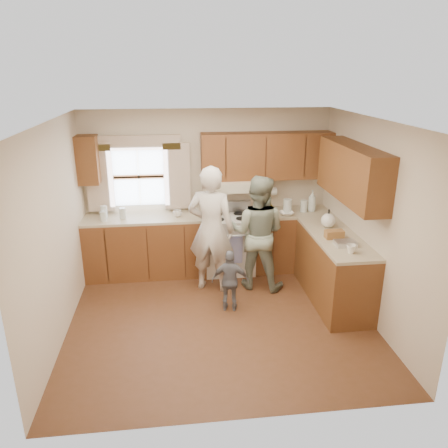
{
  "coord_description": "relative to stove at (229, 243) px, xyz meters",
  "views": [
    {
      "loc": [
        -0.53,
        -4.89,
        3.04
      ],
      "look_at": [
        0.1,
        0.4,
        1.15
      ],
      "focal_mm": 35.0,
      "sensor_mm": 36.0,
      "label": 1
    }
  ],
  "objects": [
    {
      "name": "child",
      "position": [
        -0.14,
        -1.23,
        -0.04
      ],
      "size": [
        0.53,
        0.3,
        0.85
      ],
      "primitive_type": "imported",
      "rotation": [
        0.0,
        0.0,
        2.95
      ],
      "color": "slate",
      "rests_on": "ground"
    },
    {
      "name": "stove",
      "position": [
        0.0,
        0.0,
        0.0
      ],
      "size": [
        0.76,
        0.67,
        1.07
      ],
      "color": "silver",
      "rests_on": "ground"
    },
    {
      "name": "woman_right",
      "position": [
        0.34,
        -0.59,
        0.37
      ],
      "size": [
        0.99,
        0.9,
        1.67
      ],
      "primitive_type": "imported",
      "rotation": [
        0.0,
        0.0,
        2.74
      ],
      "color": "#2A4736",
      "rests_on": "ground"
    },
    {
      "name": "kitchen_fixtures",
      "position": [
        0.31,
        -0.36,
        0.37
      ],
      "size": [
        3.8,
        2.25,
        2.15
      ],
      "color": "#4A240F",
      "rests_on": "ground"
    },
    {
      "name": "woman_left",
      "position": [
        -0.33,
        -0.59,
        0.45
      ],
      "size": [
        0.78,
        0.64,
        1.83
      ],
      "primitive_type": "imported",
      "rotation": [
        0.0,
        0.0,
        2.8
      ],
      "color": "beige",
      "rests_on": "ground"
    },
    {
      "name": "room",
      "position": [
        -0.3,
        -1.44,
        0.78
      ],
      "size": [
        3.8,
        3.8,
        3.8
      ],
      "color": "#502E18",
      "rests_on": "ground"
    }
  ]
}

